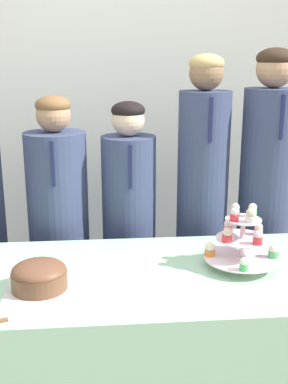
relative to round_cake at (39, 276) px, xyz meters
The scene contains 9 objects.
wall_back 1.53m from the round_cake, 76.56° to the left, with size 9.00×0.06×2.70m.
table 0.56m from the round_cake, 19.66° to the left, with size 1.69×0.78×0.76m.
round_cake is the anchor object (origin of this frame).
cake_knife 0.23m from the round_cake, 110.22° to the right, with size 0.23×0.10×0.01m.
cupcake_stand 0.84m from the round_cake, 10.18° to the left, with size 0.32×0.32×0.27m.
student_1 0.78m from the round_cake, 89.30° to the left, with size 0.32×0.32×1.43m.
student_2 0.87m from the round_cake, 63.23° to the left, with size 0.29×0.29×1.40m.
student_3 1.09m from the round_cake, 44.34° to the left, with size 0.27×0.28×1.63m.
student_4 1.37m from the round_cake, 33.93° to the left, with size 0.30×0.30×1.66m.
Camera 1 is at (-0.09, -1.42, 1.62)m, focal length 45.00 mm.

